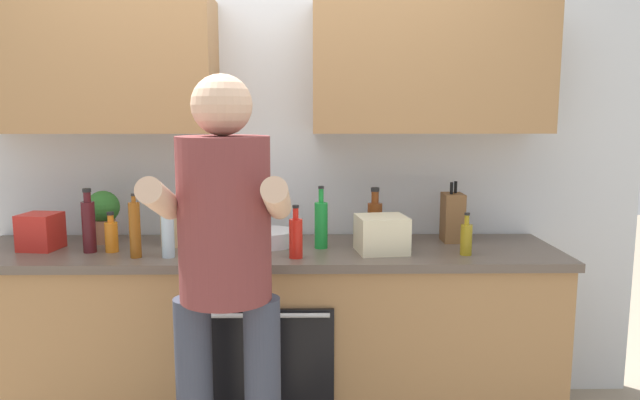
# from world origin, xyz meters

# --- Properties ---
(back_wall_unit) EXTENTS (4.00, 0.38, 2.50)m
(back_wall_unit) POSITION_xyz_m (-0.00, 0.27, 1.49)
(back_wall_unit) COLOR silver
(back_wall_unit) RESTS_ON ground
(counter) EXTENTS (2.84, 0.67, 0.90)m
(counter) POSITION_xyz_m (0.00, -0.00, 0.45)
(counter) COLOR #A37547
(counter) RESTS_ON ground
(person_standing) EXTENTS (0.49, 0.45, 1.68)m
(person_standing) POSITION_xyz_m (-0.08, -0.66, 1.00)
(person_standing) COLOR #383D4C
(person_standing) RESTS_ON ground
(bottle_wine) EXTENTS (0.06, 0.06, 0.30)m
(bottle_wine) POSITION_xyz_m (-0.81, -0.07, 1.03)
(bottle_wine) COLOR #471419
(bottle_wine) RESTS_ON counter
(bottle_syrup) EXTENTS (0.05, 0.05, 0.29)m
(bottle_syrup) POSITION_xyz_m (-0.56, -0.17, 1.03)
(bottle_syrup) COLOR #8C4C14
(bottle_syrup) RESTS_ON counter
(bottle_oil) EXTENTS (0.05, 0.05, 0.20)m
(bottle_oil) POSITION_xyz_m (0.94, -0.15, 0.98)
(bottle_oil) COLOR olive
(bottle_oil) RESTS_ON counter
(bottle_soda) EXTENTS (0.06, 0.06, 0.30)m
(bottle_soda) POSITION_xyz_m (0.28, 0.00, 1.02)
(bottle_soda) COLOR #198C33
(bottle_soda) RESTS_ON counter
(bottle_hotsauce) EXTENTS (0.06, 0.06, 0.24)m
(bottle_hotsauce) POSITION_xyz_m (0.16, -0.19, 1.00)
(bottle_hotsauce) COLOR red
(bottle_hotsauce) RESTS_ON counter
(bottle_water) EXTENTS (0.06, 0.06, 0.30)m
(bottle_water) POSITION_xyz_m (-0.41, -0.17, 1.04)
(bottle_water) COLOR silver
(bottle_water) RESTS_ON counter
(bottle_juice) EXTENTS (0.06, 0.06, 0.19)m
(bottle_juice) POSITION_xyz_m (-0.70, -0.07, 0.98)
(bottle_juice) COLOR orange
(bottle_juice) RESTS_ON counter
(bottle_vinegar) EXTENTS (0.07, 0.07, 0.28)m
(bottle_vinegar) POSITION_xyz_m (0.55, 0.12, 1.01)
(bottle_vinegar) COLOR brown
(bottle_vinegar) RESTS_ON counter
(cup_stoneware) EXTENTS (0.07, 0.07, 0.08)m
(cup_stoneware) POSITION_xyz_m (0.69, 0.10, 0.94)
(cup_stoneware) COLOR slate
(cup_stoneware) RESTS_ON counter
(mixing_bowl) EXTENTS (0.26, 0.26, 0.08)m
(mixing_bowl) POSITION_xyz_m (0.02, 0.06, 0.94)
(mixing_bowl) COLOR silver
(mixing_bowl) RESTS_ON counter
(knife_block) EXTENTS (0.10, 0.14, 0.31)m
(knife_block) POSITION_xyz_m (0.95, 0.14, 1.02)
(knife_block) COLOR brown
(knife_block) RESTS_ON counter
(potted_herb) EXTENTS (0.16, 0.16, 0.26)m
(potted_herb) POSITION_xyz_m (-0.81, 0.13, 1.05)
(potted_herb) COLOR #9E6647
(potted_herb) RESTS_ON counter
(grocery_bag_bread) EXTENTS (0.21, 0.19, 0.21)m
(grocery_bag_bread) POSITION_xyz_m (-0.39, 0.07, 1.00)
(grocery_bag_bread) COLOR tan
(grocery_bag_bread) RESTS_ON counter
(grocery_bag_crisps) EXTENTS (0.19, 0.19, 0.17)m
(grocery_bag_crisps) POSITION_xyz_m (-1.06, -0.01, 0.99)
(grocery_bag_crisps) COLOR red
(grocery_bag_crisps) RESTS_ON counter
(grocery_bag_rice) EXTENTS (0.25, 0.24, 0.17)m
(grocery_bag_rice) POSITION_xyz_m (0.56, -0.09, 0.99)
(grocery_bag_rice) COLOR beige
(grocery_bag_rice) RESTS_ON counter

